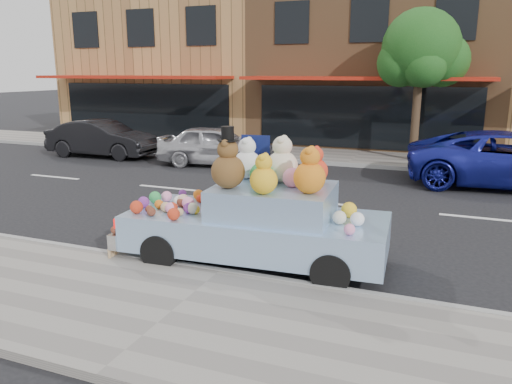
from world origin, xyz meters
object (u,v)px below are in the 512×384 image
at_px(car_dark, 102,138).
at_px(art_car, 257,217).
at_px(car_silver, 217,145).
at_px(street_tree, 421,55).
at_px(car_blue, 511,160).

distance_m(car_dark, art_car, 12.21).
bearing_deg(car_silver, street_tree, -75.82).
height_order(car_dark, art_car, art_car).
bearing_deg(car_blue, street_tree, 39.31).
relative_size(car_blue, art_car, 1.21).
height_order(street_tree, car_dark, street_tree).
relative_size(car_silver, car_blue, 0.72).
height_order(street_tree, car_silver, street_tree).
distance_m(street_tree, car_dark, 11.83).
height_order(car_blue, car_dark, car_blue).
bearing_deg(car_silver, car_blue, -100.82).
bearing_deg(car_dark, car_blue, -92.08).
bearing_deg(street_tree, car_dark, -165.18).
bearing_deg(car_silver, art_car, -160.68).
bearing_deg(car_dark, art_car, -132.12).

